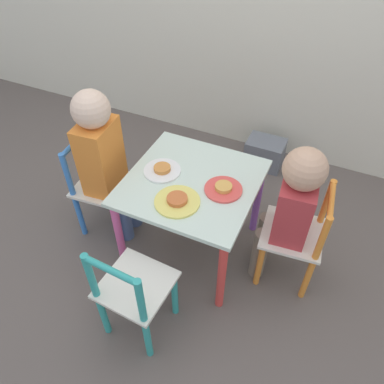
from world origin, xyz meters
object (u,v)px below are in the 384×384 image
object	(u,v)px
chair_orange	(297,237)
plate_left	(162,170)
plate_front	(177,201)
child_left	(104,155)
child_right	(290,205)
chair_teal	(133,292)
plate_right	(223,189)
kids_table	(192,192)
storage_bin	(265,153)
chair_blue	(100,187)

from	to	relation	value
chair_orange	plate_left	size ratio (longest dim) A/B	3.20
chair_orange	plate_front	distance (m)	0.56
child_left	child_right	size ratio (longest dim) A/B	1.10
chair_teal	plate_right	distance (m)	0.55
chair_orange	plate_left	xyz separation A→B (m)	(-0.63, -0.05, 0.20)
kids_table	chair_teal	world-z (taller)	chair_teal
storage_bin	chair_blue	bearing A→B (deg)	-126.65
child_left	plate_front	distance (m)	0.44
chair_teal	child_left	distance (m)	0.64
plate_right	chair_orange	bearing A→B (deg)	7.79
child_left	storage_bin	world-z (taller)	child_left
plate_left	plate_front	distance (m)	0.21
chair_blue	storage_bin	xyz separation A→B (m)	(0.63, 0.84, -0.17)
chair_teal	plate_front	xyz separation A→B (m)	(0.03, 0.34, 0.20)
chair_orange	storage_bin	xyz separation A→B (m)	(-0.34, 0.75, -0.17)
child_right	plate_front	size ratio (longest dim) A/B	3.87
child_left	plate_right	size ratio (longest dim) A/B	4.99
chair_orange	plate_front	xyz separation A→B (m)	(-0.49, -0.19, 0.20)
chair_orange	storage_bin	bearing A→B (deg)	-160.89
chair_orange	plate_right	bearing A→B (deg)	-87.69
child_left	storage_bin	size ratio (longest dim) A/B	3.50
chair_orange	child_left	size ratio (longest dim) A/B	0.66
storage_bin	plate_front	bearing A→B (deg)	-98.50
chair_blue	chair_orange	bearing A→B (deg)	-89.82
chair_orange	plate_front	size ratio (longest dim) A/B	2.82
chair_teal	child_right	distance (m)	0.72
chair_orange	child_left	distance (m)	0.94
chair_orange	kids_table	bearing A→B (deg)	-90.00
chair_blue	chair_teal	world-z (taller)	same
plate_right	plate_front	world-z (taller)	same
chair_teal	plate_right	world-z (taller)	chair_teal
chair_teal	storage_bin	world-z (taller)	chair_teal
chair_blue	storage_bin	distance (m)	1.06
child_right	chair_blue	bearing A→B (deg)	-90.20
plate_front	chair_blue	bearing A→B (deg)	168.15
kids_table	plate_left	distance (m)	0.17
chair_blue	plate_front	size ratio (longest dim) A/B	2.82
plate_left	storage_bin	bearing A→B (deg)	70.28
chair_orange	plate_left	distance (m)	0.66
chair_blue	child_right	xyz separation A→B (m)	(0.91, 0.08, 0.18)
chair_blue	chair_teal	bearing A→B (deg)	-139.17
kids_table	plate_left	world-z (taller)	plate_left
chair_blue	plate_left	bearing A→B (deg)	-87.84
chair_blue	child_right	world-z (taller)	child_right
chair_teal	plate_front	size ratio (longest dim) A/B	2.82
chair_teal	plate_left	bearing A→B (deg)	-73.17
plate_front	storage_bin	distance (m)	1.03
child_right	plate_right	xyz separation A→B (m)	(-0.28, -0.04, 0.02)
kids_table	plate_front	world-z (taller)	plate_front
chair_blue	plate_front	bearing A→B (deg)	-106.95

